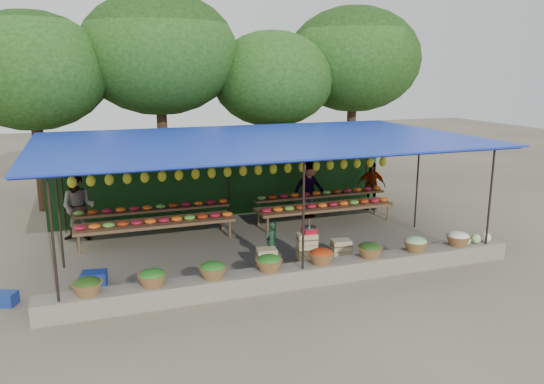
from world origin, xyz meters
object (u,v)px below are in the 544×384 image
object	(u,v)px
crate_counter	(306,252)
blue_crate_front	(5,299)
weighing_scale	(309,230)
blue_crate_back	(94,279)
vendor_seated	(272,243)

from	to	relation	value
crate_counter	blue_crate_front	world-z (taller)	crate_counter
crate_counter	weighing_scale	xyz separation A→B (m)	(0.09, 0.00, 0.54)
crate_counter	blue_crate_front	xyz separation A→B (m)	(-6.42, -0.04, -0.18)
blue_crate_front	weighing_scale	bearing A→B (deg)	24.19
weighing_scale	blue_crate_back	size ratio (longest dim) A/B	0.68
crate_counter	blue_crate_front	distance (m)	6.42
blue_crate_back	weighing_scale	bearing A→B (deg)	5.12
vendor_seated	blue_crate_back	world-z (taller)	vendor_seated
crate_counter	blue_crate_back	world-z (taller)	crate_counter
blue_crate_back	crate_counter	bearing A→B (deg)	5.04
weighing_scale	vendor_seated	xyz separation A→B (m)	(-0.82, 0.30, -0.33)
vendor_seated	blue_crate_front	world-z (taller)	vendor_seated
crate_counter	weighing_scale	world-z (taller)	weighing_scale
weighing_scale	crate_counter	bearing A→B (deg)	180.00
weighing_scale	blue_crate_back	distance (m)	4.89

